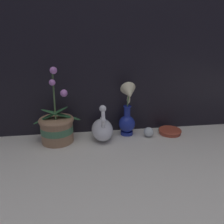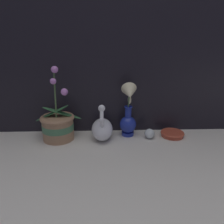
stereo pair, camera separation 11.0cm
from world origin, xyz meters
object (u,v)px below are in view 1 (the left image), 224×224
object	(u,v)px
amber_dish	(170,131)
orchid_potted_plant	(57,127)
swan_figurine	(102,128)
glass_sphere	(149,132)
blue_vase	(128,114)

from	to	relation	value
amber_dish	orchid_potted_plant	bearing A→B (deg)	-178.94
swan_figurine	orchid_potted_plant	bearing A→B (deg)	179.14
orchid_potted_plant	glass_sphere	xyz separation A→B (m)	(0.47, -0.01, -0.05)
swan_figurine	blue_vase	size ratio (longest dim) A/B	0.68
glass_sphere	amber_dish	xyz separation A→B (m)	(0.13, 0.02, -0.01)
glass_sphere	blue_vase	bearing A→B (deg)	162.92
swan_figurine	glass_sphere	distance (m)	0.25
blue_vase	amber_dish	distance (m)	0.26
orchid_potted_plant	amber_dish	distance (m)	0.61
blue_vase	glass_sphere	bearing A→B (deg)	-17.08
orchid_potted_plant	blue_vase	size ratio (longest dim) A/B	1.28
amber_dish	swan_figurine	bearing A→B (deg)	-177.78
orchid_potted_plant	blue_vase	xyz separation A→B (m)	(0.36, 0.02, 0.04)
orchid_potted_plant	glass_sphere	bearing A→B (deg)	-1.38
swan_figurine	blue_vase	distance (m)	0.15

